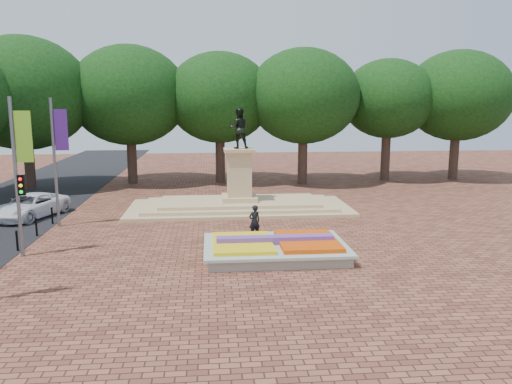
{
  "coord_description": "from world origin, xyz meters",
  "views": [
    {
      "loc": [
        -1.82,
        -23.21,
        6.72
      ],
      "look_at": [
        0.51,
        1.94,
        2.2
      ],
      "focal_mm": 35.0,
      "sensor_mm": 36.0,
      "label": 1
    }
  ],
  "objects_px": {
    "van": "(30,206)",
    "monument": "(239,196)",
    "pedestrian": "(254,221)",
    "flower_bed": "(276,248)"
  },
  "relations": [
    {
      "from": "van",
      "to": "monument",
      "type": "bearing_deg",
      "value": 25.92
    },
    {
      "from": "van",
      "to": "pedestrian",
      "type": "bearing_deg",
      "value": -3.46
    },
    {
      "from": "flower_bed",
      "to": "pedestrian",
      "type": "relative_size",
      "value": 3.74
    },
    {
      "from": "van",
      "to": "pedestrian",
      "type": "distance_m",
      "value": 14.02
    },
    {
      "from": "monument",
      "to": "van",
      "type": "xyz_separation_m",
      "value": [
        -12.47,
        -1.22,
        -0.18
      ]
    },
    {
      "from": "flower_bed",
      "to": "van",
      "type": "relative_size",
      "value": 1.24
    },
    {
      "from": "monument",
      "to": "van",
      "type": "distance_m",
      "value": 12.53
    },
    {
      "from": "van",
      "to": "pedestrian",
      "type": "height_order",
      "value": "pedestrian"
    },
    {
      "from": "van",
      "to": "flower_bed",
      "type": "bearing_deg",
      "value": -12.7
    },
    {
      "from": "monument",
      "to": "van",
      "type": "relative_size",
      "value": 2.76
    }
  ]
}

